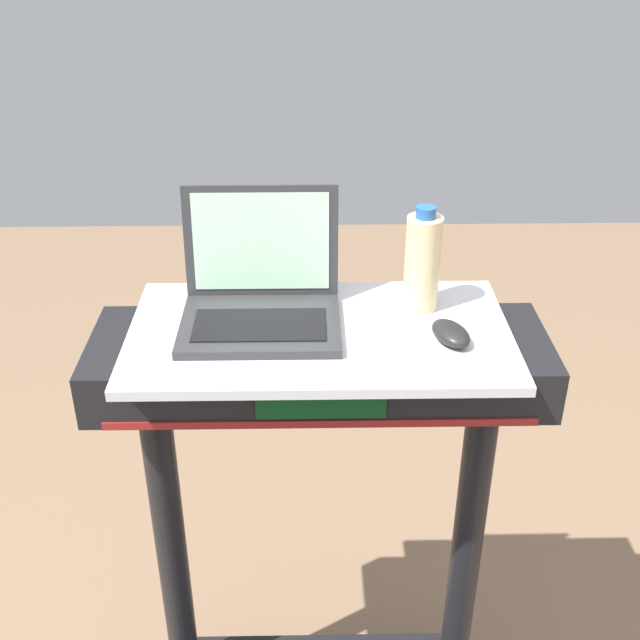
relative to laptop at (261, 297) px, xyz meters
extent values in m
cylinder|color=black|center=(-0.23, -0.04, -0.62)|extent=(0.07, 0.07, 0.87)
cylinder|color=black|center=(0.45, -0.04, -0.62)|extent=(0.07, 0.07, 0.87)
cube|color=black|center=(0.11, -0.04, -0.12)|extent=(0.90, 0.28, 0.11)
cube|color=#0C3F19|center=(0.11, -0.19, -0.12)|extent=(0.24, 0.01, 0.06)
cube|color=maroon|center=(0.11, -0.19, -0.17)|extent=(0.81, 0.00, 0.02)
cube|color=silver|center=(0.11, -0.04, -0.06)|extent=(0.74, 0.41, 0.02)
cube|color=#2D2D30|center=(0.00, -0.04, -0.04)|extent=(0.31, 0.23, 0.02)
cube|color=black|center=(0.00, -0.06, -0.03)|extent=(0.25, 0.12, 0.00)
cube|color=#2D2D30|center=(0.00, 0.09, 0.08)|extent=(0.31, 0.03, 0.23)
cube|color=#B2E0B7|center=(0.00, 0.08, 0.08)|extent=(0.27, 0.02, 0.20)
ellipsoid|color=black|center=(0.36, -0.09, -0.03)|extent=(0.09, 0.11, 0.03)
cylinder|color=beige|center=(0.32, 0.04, 0.05)|extent=(0.07, 0.07, 0.20)
cylinder|color=#2659A5|center=(0.32, 0.04, 0.16)|extent=(0.04, 0.04, 0.02)
camera|label=1|loc=(0.09, -1.36, 0.72)|focal=44.22mm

